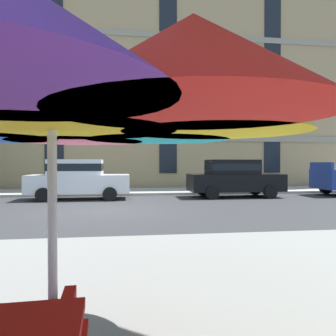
% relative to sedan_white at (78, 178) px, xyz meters
% --- Properties ---
extents(ground_plane, '(120.00, 120.00, 0.00)m').
position_rel_sedan_white_xyz_m(ground_plane, '(1.32, -3.70, -0.95)').
color(ground_plane, '#38383A').
extents(sidewalk_far, '(56.00, 3.60, 0.12)m').
position_rel_sedan_white_xyz_m(sidewalk_far, '(1.32, 3.10, -0.89)').
color(sidewalk_far, '#B2ADA3').
rests_on(sidewalk_far, ground).
extents(apartment_building, '(41.25, 12.08, 19.20)m').
position_rel_sedan_white_xyz_m(apartment_building, '(1.32, 11.29, 8.65)').
color(apartment_building, tan).
rests_on(apartment_building, ground).
extents(sedan_white, '(4.40, 1.98, 1.78)m').
position_rel_sedan_white_xyz_m(sedan_white, '(0.00, 0.00, 0.00)').
color(sedan_white, silver).
rests_on(sedan_white, ground).
extents(sedan_black, '(4.40, 1.98, 1.78)m').
position_rel_sedan_white_xyz_m(sedan_black, '(7.21, 0.00, 0.00)').
color(sedan_black, black).
rests_on(sedan_black, ground).
extents(patio_umbrella, '(3.47, 3.47, 2.35)m').
position_rel_sedan_white_xyz_m(patio_umbrella, '(1.55, -12.70, 1.10)').
color(patio_umbrella, silver).
rests_on(patio_umbrella, ground).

